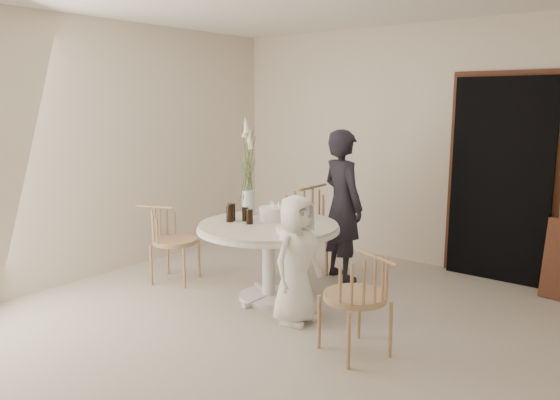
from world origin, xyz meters
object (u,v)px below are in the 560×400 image
Objects in this scene: table at (268,236)px; chair_far at (305,218)px; chair_left at (165,232)px; chair_right at (365,290)px; birthday_cake at (273,213)px; flower_vase at (248,177)px; girl at (343,205)px; boy at (296,259)px.

chair_far reaches higher than table.
chair_right is at bearing -119.30° from chair_left.
chair_left is 3.02× the size of birthday_cake.
birthday_cake is (-0.07, 0.15, 0.18)m from table.
birthday_cake reaches higher than chair_right.
table is 1.22m from chair_left.
chair_left is at bearing -148.83° from flower_vase.
chair_left is (-2.52, 0.28, -0.01)m from chair_right.
boy is at bearing 128.96° from girl.
chair_left is 0.81× the size of flower_vase.
chair_left is 0.50× the size of girl.
chair_right is (1.33, -0.53, -0.09)m from table.
birthday_cake is at bearing 114.00° from table.
table is 0.84m from chair_far.
flower_vase reaches higher than boy.
flower_vase reaches higher than chair_right.
boy is 4.17× the size of birthday_cake.
chair_right reaches higher than table.
chair_left is at bearing -160.00° from birthday_cake.
birthday_cake is (-1.40, 0.69, 0.26)m from chair_right.
girl is at bearing -72.42° from chair_left.
chair_far is at bearing 101.26° from table.
table is at bearing -100.90° from chair_left.
girl is 0.84m from birthday_cake.
chair_far is 1.21× the size of chair_left.
table is 1.36× the size of flower_vase.
chair_right is 0.83× the size of flower_vase.
girl is at bearing 48.95° from flower_vase.
chair_far reaches higher than chair_right.
boy is 1.22m from flower_vase.
girl is (1.40, 1.20, 0.27)m from chair_left.
flower_vase is (-1.76, 0.74, 0.58)m from chair_right.
chair_right is 0.83m from boy.
chair_far is 0.83m from flower_vase.
birthday_cake is at bearing -93.51° from chair_right.
girl is at bearing 14.24° from boy.
chair_far is at bearing -109.52° from chair_right.
birthday_cake is 0.48m from flower_vase.
girl is at bearing 76.98° from table.
flower_vase is at bearing 62.75° from boy.
table is at bearing -89.21° from chair_right.
girl is (-1.11, 1.48, 0.26)m from chair_right.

